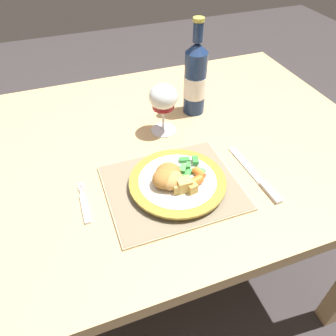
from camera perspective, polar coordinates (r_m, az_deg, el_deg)
ground_plane at (r=1.49m, az=-2.30°, el=-18.94°), size 6.00×6.00×0.00m
dining_table at (r=0.97m, az=-3.34°, el=-0.36°), size 1.28×0.87×0.74m
placemat at (r=0.78m, az=0.75°, el=-3.36°), size 0.31×0.26×0.01m
dinner_plate at (r=0.78m, az=1.66°, el=-2.52°), size 0.23×0.23×0.02m
breaded_croquettes at (r=0.75m, az=-0.15°, el=-1.55°), size 0.09×0.10×0.04m
green_beans_pile at (r=0.79m, az=3.42°, el=-0.08°), size 0.07×0.08×0.02m
glazed_carrots at (r=0.75m, az=4.08°, el=-2.37°), size 0.08×0.07×0.02m
fork at (r=0.77m, az=-14.35°, el=-6.31°), size 0.02×0.13×0.01m
table_knife at (r=0.84m, az=15.36°, el=-1.68°), size 0.02×0.22×0.01m
wine_glass at (r=0.91m, az=-0.85°, el=11.88°), size 0.08×0.08×0.15m
bottle at (r=1.00m, az=4.76°, el=15.21°), size 0.07×0.07×0.28m
roast_potatoes at (r=0.74m, az=2.66°, el=-3.10°), size 0.06×0.05×0.03m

